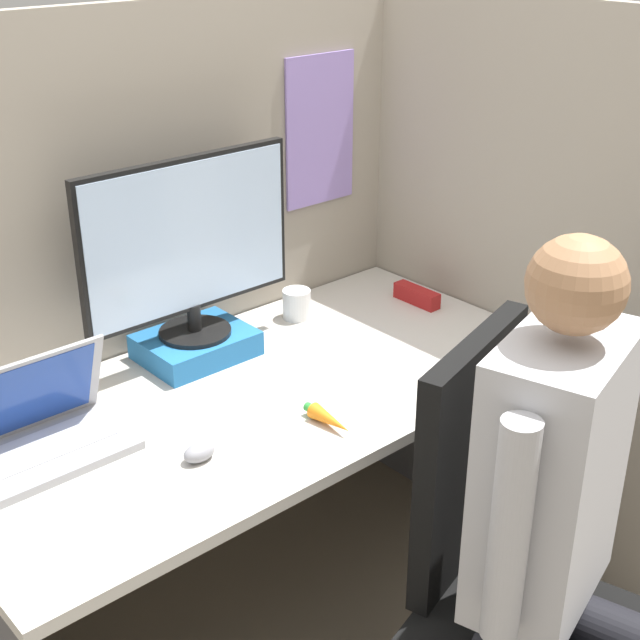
{
  "coord_description": "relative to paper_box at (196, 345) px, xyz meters",
  "views": [
    {
      "loc": [
        -1.16,
        -1.16,
        1.81
      ],
      "look_at": [
        0.03,
        0.19,
        0.95
      ],
      "focal_mm": 50.0,
      "sensor_mm": 36.0,
      "label": 1
    }
  ],
  "objects": [
    {
      "name": "person",
      "position": [
        0.08,
        -1.1,
        0.01
      ],
      "size": [
        0.46,
        0.48,
        1.31
      ],
      "color": "black",
      "rests_on": "ground"
    },
    {
      "name": "mouse",
      "position": [
        -0.27,
        -0.41,
        -0.01
      ],
      "size": [
        0.08,
        0.05,
        0.04
      ],
      "color": "gray",
      "rests_on": "desk"
    },
    {
      "name": "paper_box",
      "position": [
        0.0,
        0.0,
        0.0
      ],
      "size": [
        0.29,
        0.22,
        0.07
      ],
      "color": "#236BAD",
      "rests_on": "desk"
    },
    {
      "name": "monitor",
      "position": [
        -0.0,
        0.0,
        0.29
      ],
      "size": [
        0.61,
        0.19,
        0.47
      ],
      "color": "black",
      "rests_on": "paper_box"
    },
    {
      "name": "stapler",
      "position": [
        0.7,
        -0.15,
        -0.01
      ],
      "size": [
        0.04,
        0.16,
        0.05
      ],
      "color": "#A31919",
      "rests_on": "desk"
    },
    {
      "name": "laptop",
      "position": [
        -0.52,
        -0.16,
        0.01
      ],
      "size": [
        0.37,
        0.23,
        0.23
      ],
      "color": "#99999E",
      "rests_on": "desk"
    },
    {
      "name": "cubicle_panel_back",
      "position": [
        0.02,
        0.16,
        0.06
      ],
      "size": [
        2.1,
        0.05,
        1.6
      ],
      "color": "gray",
      "rests_on": "ground"
    },
    {
      "name": "office_chair",
      "position": [
        0.12,
        -0.95,
        -0.24
      ],
      "size": [
        0.57,
        0.62,
        1.0
      ],
      "color": "black",
      "rests_on": "ground"
    },
    {
      "name": "coffee_mug",
      "position": [
        0.36,
        0.01,
        0.01
      ],
      "size": [
        0.08,
        0.08,
        0.09
      ],
      "color": "white",
      "rests_on": "desk"
    },
    {
      "name": "cubicle_panel_right",
      "position": [
        0.84,
        -0.33,
        0.06
      ],
      "size": [
        0.04,
        1.44,
        1.6
      ],
      "color": "gray",
      "rests_on": "ground"
    },
    {
      "name": "carrot_toy",
      "position": [
        0.03,
        -0.5,
        -0.01
      ],
      "size": [
        0.04,
        0.15,
        0.04
      ],
      "color": "orange",
      "rests_on": "desk"
    },
    {
      "name": "desk",
      "position": [
        0.01,
        -0.25,
        -0.2
      ],
      "size": [
        1.6,
        0.78,
        0.7
      ],
      "color": "beige",
      "rests_on": "ground"
    }
  ]
}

